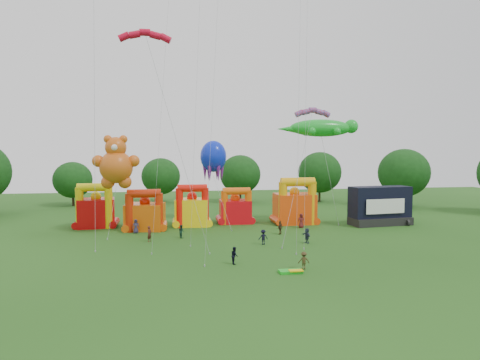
{
  "coord_description": "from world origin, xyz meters",
  "views": [
    {
      "loc": [
        -5.63,
        -31.07,
        10.57
      ],
      "look_at": [
        2.06,
        18.0,
        7.1
      ],
      "focal_mm": 32.0,
      "sensor_mm": 36.0,
      "label": 1
    }
  ],
  "objects": [
    {
      "name": "stage_trailer",
      "position": [
        23.31,
        25.27,
        2.65
      ],
      "size": [
        8.98,
        4.21,
        5.48
      ],
      "color": "black",
      "rests_on": "ground"
    },
    {
      "name": "bouncy_castle_3",
      "position": [
        3.22,
        29.72,
        2.03
      ],
      "size": [
        4.48,
        3.62,
        5.27
      ],
      "color": "red",
      "rests_on": "ground"
    },
    {
      "name": "octopus_kite",
      "position": [
        0.76,
        30.18,
        5.97
      ],
      "size": [
        3.91,
        11.04,
        12.1
      ],
      "color": "#0D25D0",
      "rests_on": "ground"
    },
    {
      "name": "parafoil_kites",
      "position": [
        3.27,
        16.22,
        9.49
      ],
      "size": [
        30.36,
        9.92,
        30.55
      ],
      "color": "red",
      "rests_on": "ground"
    },
    {
      "name": "spectator_5",
      "position": [
        9.33,
        15.21,
        0.87
      ],
      "size": [
        0.89,
        1.68,
        1.73
      ],
      "primitive_type": "imported",
      "rotation": [
        0.0,
        0.0,
        4.96
      ],
      "color": "#293045",
      "rests_on": "ground"
    },
    {
      "name": "spectator_6",
      "position": [
        11.53,
        24.57,
        0.98
      ],
      "size": [
        1.14,
        1.01,
        1.97
      ],
      "primitive_type": "imported",
      "rotation": [
        0.0,
        0.0,
        5.79
      ],
      "color": "maroon",
      "rests_on": "ground"
    },
    {
      "name": "spectator_8",
      "position": [
        -0.08,
        7.64,
        0.81
      ],
      "size": [
        0.65,
        0.81,
        1.61
      ],
      "primitive_type": "imported",
      "rotation": [
        0.0,
        0.0,
        1.62
      ],
      "color": "black",
      "rests_on": "ground"
    },
    {
      "name": "diamond_kites",
      "position": [
        1.01,
        14.87,
        15.49
      ],
      "size": [
        18.58,
        14.91,
        39.0
      ],
      "color": "red",
      "rests_on": "ground"
    },
    {
      "name": "spectator_0",
      "position": [
        -10.41,
        24.2,
        0.9
      ],
      "size": [
        0.97,
        0.73,
        1.79
      ],
      "primitive_type": "imported",
      "rotation": [
        0.0,
        0.0,
        0.2
      ],
      "color": "#2D2843",
      "rests_on": "ground"
    },
    {
      "name": "gecko_kite",
      "position": [
        15.78,
        27.32,
        10.57
      ],
      "size": [
        12.04,
        4.14,
        15.1
      ],
      "color": "green",
      "rests_on": "ground"
    },
    {
      "name": "bouncy_castle_2",
      "position": [
        -3.08,
        28.36,
        2.27
      ],
      "size": [
        4.88,
        4.09,
        5.91
      ],
      "color": "yellow",
      "rests_on": "ground"
    },
    {
      "name": "spectator_1",
      "position": [
        -8.42,
        18.76,
        0.91
      ],
      "size": [
        0.73,
        0.79,
        1.81
      ],
      "primitive_type": "imported",
      "rotation": [
        0.0,
        0.0,
        0.98
      ],
      "color": "#4C1D15",
      "rests_on": "ground"
    },
    {
      "name": "bouncy_castle_4",
      "position": [
        11.67,
        28.12,
        2.55
      ],
      "size": [
        5.52,
        4.45,
        6.73
      ],
      "color": "#F1430D",
      "rests_on": "ground"
    },
    {
      "name": "bouncy_castle_1",
      "position": [
        -9.39,
        26.26,
        2.12
      ],
      "size": [
        5.35,
        4.56,
        5.54
      ],
      "color": "#D1510B",
      "rests_on": "ground"
    },
    {
      "name": "spectator_4",
      "position": [
        7.59,
        20.61,
        0.87
      ],
      "size": [
        1.03,
        1.0,
        1.73
      ],
      "primitive_type": "imported",
      "rotation": [
        0.0,
        0.0,
        3.9
      ],
      "color": "#452E1B",
      "rests_on": "ground"
    },
    {
      "name": "ground",
      "position": [
        0.0,
        0.0,
        0.0
      ],
      "size": [
        160.0,
        160.0,
        0.0
      ],
      "primitive_type": "plane",
      "color": "#1E4A15",
      "rests_on": "ground"
    },
    {
      "name": "folded_kite_bundle",
      "position": [
        4.34,
        4.02,
        0.14
      ],
      "size": [
        2.0,
        1.1,
        0.31
      ],
      "color": "green",
      "rests_on": "ground"
    },
    {
      "name": "spectator_2",
      "position": [
        -4.72,
        20.32,
        0.8
      ],
      "size": [
        0.89,
        0.97,
        1.59
      ],
      "primitive_type": "imported",
      "rotation": [
        0.0,
        0.0,
        2.06
      ],
      "color": "#173A28",
      "rests_on": "ground"
    },
    {
      "name": "spectator_9",
      "position": [
        5.76,
        4.94,
        0.79
      ],
      "size": [
        1.08,
        0.7,
        1.58
      ],
      "primitive_type": "imported",
      "rotation": [
        0.0,
        0.0,
        3.03
      ],
      "color": "#3D3118",
      "rests_on": "ground"
    },
    {
      "name": "bouncy_castle_0",
      "position": [
        -16.17,
        29.4,
        2.35
      ],
      "size": [
        5.31,
        4.48,
        6.16
      ],
      "color": "#BF090B",
      "rests_on": "ground"
    },
    {
      "name": "tree_ring",
      "position": [
        -1.15,
        0.6,
        6.26
      ],
      "size": [
        120.99,
        123.07,
        12.07
      ],
      "color": "#352314",
      "rests_on": "ground"
    },
    {
      "name": "spectator_7",
      "position": [
        23.03,
        24.12,
        0.92
      ],
      "size": [
        0.74,
        0.8,
        1.84
      ],
      "primitive_type": "imported",
      "rotation": [
        0.0,
        0.0,
        0.99
      ],
      "color": "#183D1F",
      "rests_on": "ground"
    },
    {
      "name": "spectator_3",
      "position": [
        4.26,
        15.24,
        0.84
      ],
      "size": [
        1.17,
        0.77,
        1.69
      ],
      "primitive_type": "imported",
      "rotation": [
        0.0,
        0.0,
        3.28
      ],
      "color": "black",
      "rests_on": "ground"
    },
    {
      "name": "teddy_bear_kite",
      "position": [
        -12.7,
        23.49,
        7.91
      ],
      "size": [
        5.77,
        5.3,
        12.54
      ],
      "color": "#CD5916",
      "rests_on": "ground"
    }
  ]
}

